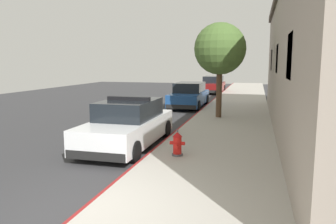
{
  "coord_description": "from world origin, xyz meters",
  "views": [
    {
      "loc": [
        2.99,
        -5.22,
        2.81
      ],
      "look_at": [
        -0.15,
        6.53,
        1.0
      ],
      "focal_mm": 35.57,
      "sensor_mm": 36.0,
      "label": 1
    }
  ],
  "objects_px": {
    "police_cruiser": "(128,125)",
    "fire_hydrant": "(177,144)",
    "street_tree": "(220,49)",
    "parked_car_silver_ahead": "(189,96)",
    "parked_car_dark_far": "(213,85)"
  },
  "relations": [
    {
      "from": "fire_hydrant",
      "to": "street_tree",
      "type": "relative_size",
      "value": 0.17
    },
    {
      "from": "parked_car_dark_far",
      "to": "street_tree",
      "type": "distance_m",
      "value": 15.17
    },
    {
      "from": "police_cruiser",
      "to": "fire_hydrant",
      "type": "height_order",
      "value": "police_cruiser"
    },
    {
      "from": "police_cruiser",
      "to": "parked_car_dark_far",
      "type": "bearing_deg",
      "value": 89.5
    },
    {
      "from": "police_cruiser",
      "to": "fire_hydrant",
      "type": "xyz_separation_m",
      "value": [
        1.98,
        -1.21,
        -0.25
      ]
    },
    {
      "from": "parked_car_silver_ahead",
      "to": "street_tree",
      "type": "bearing_deg",
      "value": -61.49
    },
    {
      "from": "street_tree",
      "to": "parked_car_dark_far",
      "type": "bearing_deg",
      "value": 98.36
    },
    {
      "from": "parked_car_silver_ahead",
      "to": "parked_car_dark_far",
      "type": "distance_m",
      "value": 10.46
    },
    {
      "from": "parked_car_silver_ahead",
      "to": "parked_car_dark_far",
      "type": "xyz_separation_m",
      "value": [
        0.17,
        10.46,
        0.0
      ]
    },
    {
      "from": "police_cruiser",
      "to": "street_tree",
      "type": "relative_size",
      "value": 1.06
    },
    {
      "from": "police_cruiser",
      "to": "street_tree",
      "type": "height_order",
      "value": "street_tree"
    },
    {
      "from": "police_cruiser",
      "to": "parked_car_silver_ahead",
      "type": "relative_size",
      "value": 1.0
    },
    {
      "from": "fire_hydrant",
      "to": "street_tree",
      "type": "xyz_separation_m",
      "value": [
        0.37,
        7.27,
        2.95
      ]
    },
    {
      "from": "parked_car_silver_ahead",
      "to": "fire_hydrant",
      "type": "relative_size",
      "value": 6.37
    },
    {
      "from": "parked_car_dark_far",
      "to": "street_tree",
      "type": "height_order",
      "value": "street_tree"
    }
  ]
}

